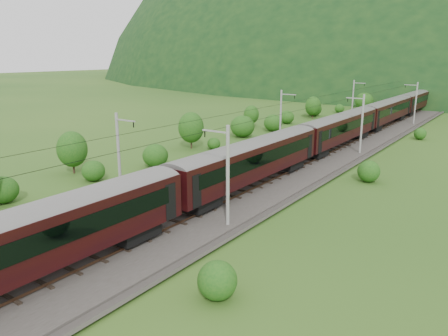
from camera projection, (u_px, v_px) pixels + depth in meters
The scene contains 14 objects.
ground at pixel (170, 212), 38.39m from camera, with size 600.00×600.00×0.00m, color #274F18.
railbed at pixel (233, 184), 46.26m from camera, with size 14.00×220.00×0.30m, color #38332D.
track_left at pixel (215, 178), 47.54m from camera, with size 2.40×220.00×0.27m.
track_right at pixel (253, 186), 44.86m from camera, with size 2.40×220.00×0.27m.
catenary_left at pixel (281, 115), 65.97m from camera, with size 2.54×192.28×8.00m.
catenary_right at pixel (361, 122), 59.15m from camera, with size 2.54×192.28×8.00m.
overhead_wires at pixel (234, 119), 44.50m from camera, with size 4.83×198.00×0.03m.
mountain_ridge at pixel (313, 72), 342.52m from camera, with size 336.00×280.00×132.00m, color #103216.
train at pixel (339, 124), 62.63m from camera, with size 3.22×177.90×5.61m.
hazard_post_near at pixel (350, 130), 73.98m from camera, with size 0.16×0.16×1.51m, color red.
hazard_post_far at pixel (313, 144), 61.94m from camera, with size 0.18×0.18×1.70m, color red.
signal at pixel (312, 131), 68.79m from camera, with size 0.26×0.26×2.38m.
vegetation_left at pixel (180, 138), 59.90m from camera, with size 12.25×148.37×6.39m.
vegetation_right at pixel (164, 306), 21.78m from camera, with size 3.43×89.04×3.01m.
Camera 1 is at (24.73, -26.80, 13.47)m, focal length 35.00 mm.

